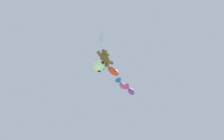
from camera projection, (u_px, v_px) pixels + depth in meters
name	position (u px, v px, depth m)	size (l,w,h in m)	color
teddy_bear_kite	(105.00, 58.00, 14.76)	(2.15, 0.95, 2.18)	brown
soccer_ball_kite	(99.00, 65.00, 13.68)	(1.20, 1.19, 1.10)	white
fish_kite_crimson	(109.00, 68.00, 16.10)	(2.51, 0.96, 0.93)	red
fish_kite_magenta	(121.00, 84.00, 17.70)	(1.82, 1.15, 0.75)	#E53F9E
fish_kite_violet	(129.00, 90.00, 19.64)	(2.00, 1.11, 0.88)	purple
diamond_kite	(102.00, 36.00, 15.19)	(0.78, 0.86, 2.78)	blue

